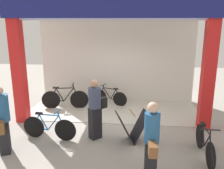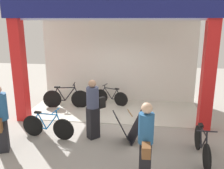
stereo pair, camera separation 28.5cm
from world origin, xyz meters
TOP-DOWN VIEW (x-y plane):
  - ground_plane at (0.00, 0.00)m, footprint 20.28×20.28m
  - shop_facade at (0.00, 1.41)m, footprint 6.34×2.83m
  - bicycle_inside_0 at (-1.84, 1.26)m, footprint 1.73×0.48m
  - bicycle_inside_1 at (-0.21, 1.85)m, footprint 1.37×0.52m
  - bicycle_parked_0 at (-1.59, -1.16)m, footprint 1.56×0.43m
  - bicycle_parked_1 at (2.48, -1.71)m, footprint 0.44×1.59m
  - sandwich_board_sign at (0.71, -1.09)m, footprint 0.97×0.75m
  - pedestrian_0 at (-2.43, -1.99)m, footprint 0.49×0.66m
  - pedestrian_1 at (-0.31, -0.97)m, footprint 0.57×0.57m
  - pedestrian_2 at (1.13, -2.66)m, footprint 0.33×0.62m

SIDE VIEW (x-z plane):
  - ground_plane at x=0.00m, z-range 0.00..0.00m
  - bicycle_inside_1 at x=-0.21m, z-range -0.08..0.71m
  - bicycle_parked_0 at x=-1.59m, z-range -0.09..0.78m
  - bicycle_parked_1 at x=2.48m, z-range -0.09..0.79m
  - bicycle_inside_0 at x=-1.84m, z-range -0.10..0.86m
  - sandwich_board_sign at x=0.71m, z-range 0.00..0.87m
  - pedestrian_2 at x=1.13m, z-range 0.02..1.71m
  - pedestrian_1 at x=-0.31m, z-range 0.03..1.73m
  - pedestrian_0 at x=-2.43m, z-range 0.04..1.76m
  - shop_facade at x=0.00m, z-range 0.16..4.13m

